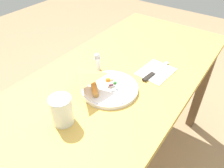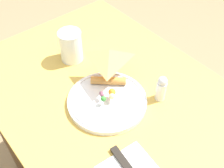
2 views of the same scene
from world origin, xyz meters
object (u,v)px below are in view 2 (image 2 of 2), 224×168
milk_glass (70,47)px  salt_shaker (161,88)px  dining_table (149,153)px  plate_pizza (107,99)px

milk_glass → salt_shaker: 0.34m
salt_shaker → dining_table: bearing=-53.6°
milk_glass → dining_table: bearing=0.7°
dining_table → salt_shaker: (-0.07, 0.10, 0.16)m
dining_table → milk_glass: (-0.40, -0.00, 0.17)m
dining_table → milk_glass: size_ratio=11.83×
milk_glass → salt_shaker: bearing=18.3°
dining_table → plate_pizza: bearing=-169.3°
dining_table → plate_pizza: 0.21m
plate_pizza → milk_glass: bearing=173.6°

